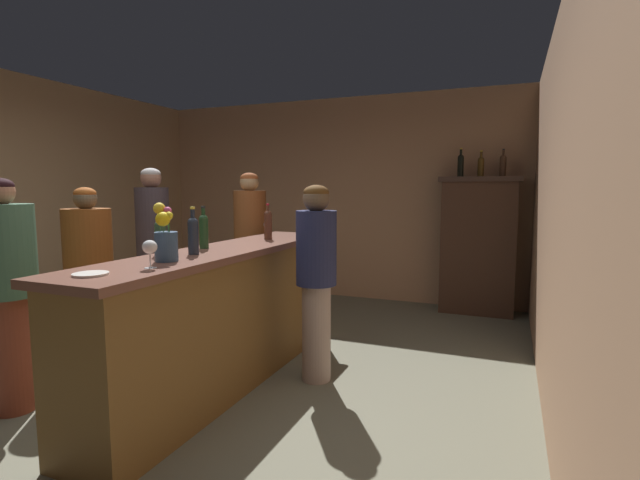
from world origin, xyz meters
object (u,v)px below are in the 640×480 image
object	(u,v)px
wine_glass_mid	(150,248)
patron_redhead	(154,248)
wine_bottle_merlot	(160,236)
patron_in_navy	(89,273)
wine_glass_rear	(306,222)
wine_glass_front	(268,226)
bar_counter	(224,317)
bartender	(316,273)
display_bottle_midleft	(481,166)
flower_arrangement	(165,238)
display_bottle_left	(461,164)
wine_bottle_riesling	(268,223)
wine_bottle_chardonnay	(204,229)
cheese_plate	(90,274)
patron_in_grey	(7,287)
patron_tall	(250,242)
wine_bottle_pinot	(193,233)
display_bottle_center	(503,164)
display_cabinet	(478,243)

from	to	relation	value
wine_glass_mid	patron_redhead	size ratio (longest dim) A/B	0.10
wine_bottle_merlot	patron_in_navy	distance (m)	1.08
wine_glass_rear	wine_glass_front	bearing A→B (deg)	-124.19
bar_counter	bartender	size ratio (longest dim) A/B	1.84
display_bottle_midleft	patron_in_navy	size ratio (longest dim) A/B	0.20
flower_arrangement	display_bottle_left	xyz separation A→B (m)	(1.39, 3.58, 0.59)
bartender	wine_bottle_riesling	bearing A→B (deg)	-36.06
wine_bottle_chardonnay	patron_in_navy	xyz separation A→B (m)	(-1.03, -0.14, -0.38)
wine_glass_mid	bartender	size ratio (longest dim) A/B	0.11
cheese_plate	patron_in_grey	size ratio (longest dim) A/B	0.11
patron_in_navy	patron_in_grey	distance (m)	0.73
display_bottle_midleft	patron_tall	distance (m)	2.84
wine_bottle_pinot	display_bottle_center	world-z (taller)	display_bottle_center
bar_counter	display_cabinet	xyz separation A→B (m)	(1.65, 2.93, 0.33)
bar_counter	cheese_plate	size ratio (longest dim) A/B	15.68
bar_counter	display_bottle_center	size ratio (longest dim) A/B	8.94
bar_counter	display_bottle_center	bearing A→B (deg)	57.22
wine_bottle_riesling	wine_glass_front	bearing A→B (deg)	119.44
display_bottle_center	bartender	bearing A→B (deg)	-116.02
display_bottle_midleft	bartender	distance (m)	2.93
wine_bottle_riesling	patron_in_navy	world-z (taller)	patron_in_navy
patron_tall	patron_redhead	world-z (taller)	patron_redhead
display_cabinet	patron_redhead	size ratio (longest dim) A/B	0.97
flower_arrangement	display_bottle_left	size ratio (longest dim) A/B	1.06
patron_redhead	bar_counter	bearing A→B (deg)	-15.07
wine_bottle_riesling	patron_in_navy	distance (m)	1.51
wine_bottle_riesling	patron_redhead	world-z (taller)	patron_redhead
wine_glass_mid	display_bottle_midleft	distance (m)	4.16
wine_glass_mid	display_bottle_center	bearing A→B (deg)	65.21
flower_arrangement	wine_glass_front	bearing A→B (deg)	94.26
wine_glass_mid	display_bottle_midleft	xyz separation A→B (m)	(1.52, 3.83, 0.60)
display_cabinet	bartender	xyz separation A→B (m)	(-1.03, -2.59, 0.00)
display_cabinet	wine_bottle_merlot	xyz separation A→B (m)	(-1.84, -3.38, 0.33)
display_cabinet	cheese_plate	world-z (taller)	display_cabinet
patron_in_navy	display_cabinet	bearing A→B (deg)	46.72
wine_bottle_chardonnay	wine_bottle_pinot	size ratio (longest dim) A/B	0.98
display_cabinet	patron_in_navy	xyz separation A→B (m)	(-2.81, -3.12, -0.04)
display_bottle_center	patron_redhead	bearing A→B (deg)	-141.18
patron_in_grey	patron_in_navy	bearing A→B (deg)	33.82
display_bottle_midleft	display_bottle_center	bearing A→B (deg)	0.00
flower_arrangement	patron_in_grey	bearing A→B (deg)	-167.04
wine_bottle_merlot	bartender	distance (m)	1.18
wine_bottle_pinot	wine_glass_mid	distance (m)	0.58
display_bottle_midleft	wine_glass_mid	bearing A→B (deg)	-111.72
bar_counter	wine_glass_mid	xyz separation A→B (m)	(0.12, -0.89, 0.64)
bartender	wine_glass_front	bearing A→B (deg)	-42.67
wine_glass_rear	display_bottle_midleft	xyz separation A→B (m)	(1.50, 1.72, 0.60)
patron_tall	wine_bottle_chardonnay	bearing A→B (deg)	-26.60
wine_bottle_merlot	bartender	xyz separation A→B (m)	(0.81, 0.79, -0.33)
patron_redhead	display_cabinet	bearing A→B (deg)	50.83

